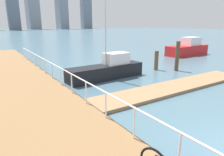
# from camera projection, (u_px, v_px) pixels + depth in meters

# --- Properties ---
(ground_plane) EXTENTS (300.00, 300.00, 0.00)m
(ground_plane) POSITION_uv_depth(u_px,v_px,m) (57.00, 61.00, 22.46)
(ground_plane) COLOR #476675
(floating_dock) EXTENTS (12.88, 2.00, 0.18)m
(floating_dock) POSITION_uv_depth(u_px,v_px,m) (173.00, 87.00, 12.69)
(floating_dock) COLOR #93704C
(floating_dock) RESTS_ON ground_plane
(boardwalk_railing) EXTENTS (0.06, 26.24, 1.08)m
(boardwalk_railing) POSITION_uv_depth(u_px,v_px,m) (65.00, 74.00, 11.21)
(boardwalk_railing) COLOR white
(boardwalk_railing) RESTS_ON boardwalk
(dock_piling_0) EXTENTS (0.35, 0.35, 1.70)m
(dock_piling_0) POSITION_uv_depth(u_px,v_px,m) (156.00, 60.00, 17.68)
(dock_piling_0) COLOR brown
(dock_piling_0) RESTS_ON ground_plane
(dock_piling_4) EXTENTS (0.34, 0.34, 2.54)m
(dock_piling_4) POSITION_uv_depth(u_px,v_px,m) (177.00, 56.00, 17.29)
(dock_piling_4) COLOR brown
(dock_piling_4) RESTS_ON ground_plane
(moored_boat_1) EXTENTS (6.25, 2.31, 2.30)m
(moored_boat_1) POSITION_uv_depth(u_px,v_px,m) (188.00, 48.00, 26.24)
(moored_boat_1) COLOR red
(moored_boat_1) RESTS_ON ground_plane
(moored_boat_2) EXTENTS (6.10, 1.84, 7.50)m
(moored_boat_2) POSITION_uv_depth(u_px,v_px,m) (108.00, 69.00, 15.01)
(moored_boat_2) COLOR black
(moored_boat_2) RESTS_ON ground_plane
(skyline_tower_3) EXTENTS (7.03, 6.43, 30.63)m
(skyline_tower_3) POSITION_uv_depth(u_px,v_px,m) (12.00, 5.00, 127.36)
(skyline_tower_3) COLOR slate
(skyline_tower_3) RESTS_ON ground_plane
(skyline_tower_5) EXTENTS (6.91, 12.34, 40.76)m
(skyline_tower_5) POSITION_uv_depth(u_px,v_px,m) (61.00, 2.00, 156.47)
(skyline_tower_5) COLOR gray
(skyline_tower_5) RESTS_ON ground_plane
(skyline_tower_6) EXTENTS (8.34, 7.11, 28.64)m
(skyline_tower_6) POSITION_uv_depth(u_px,v_px,m) (86.00, 11.00, 168.47)
(skyline_tower_6) COLOR slate
(skyline_tower_6) RESTS_ON ground_plane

